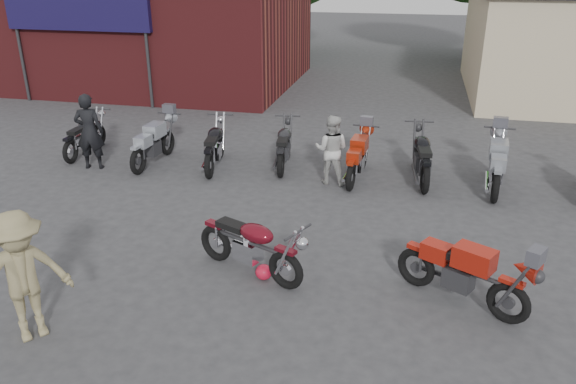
% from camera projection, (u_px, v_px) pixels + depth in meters
% --- Properties ---
extents(ground, '(90.00, 90.00, 0.00)m').
position_uv_depth(ground, '(279.00, 300.00, 8.12)').
color(ground, '#333436').
extents(brick_building, '(12.00, 8.00, 4.00)m').
position_uv_depth(brick_building, '(140.00, 29.00, 21.78)').
color(brick_building, maroon).
rests_on(brick_building, ground).
extents(vintage_motorcycle, '(2.05, 1.37, 1.13)m').
position_uv_depth(vintage_motorcycle, '(251.00, 242.00, 8.56)').
color(vintage_motorcycle, '#5A0B15').
rests_on(vintage_motorcycle, ground).
extents(sportbike, '(2.00, 1.49, 1.12)m').
position_uv_depth(sportbike, '(465.00, 270.00, 7.82)').
color(sportbike, '#AB1B0E').
rests_on(sportbike, ground).
extents(helmet, '(0.29, 0.29, 0.24)m').
position_uv_depth(helmet, '(264.00, 272.00, 8.60)').
color(helmet, '#B9132C').
rests_on(helmet, ground).
extents(person_dark, '(0.72, 0.55, 1.76)m').
position_uv_depth(person_dark, '(89.00, 132.00, 12.85)').
color(person_dark, black).
rests_on(person_dark, ground).
extents(person_light, '(0.77, 0.62, 1.52)m').
position_uv_depth(person_light, '(331.00, 150.00, 12.03)').
color(person_light, beige).
rests_on(person_light, ground).
extents(person_tan, '(1.26, 1.29, 1.78)m').
position_uv_depth(person_tan, '(23.00, 277.00, 7.02)').
color(person_tan, '#8A7E55').
rests_on(person_tan, ground).
extents(row_bike_0, '(0.65, 1.86, 1.07)m').
position_uv_depth(row_bike_0, '(85.00, 133.00, 13.91)').
color(row_bike_0, black).
rests_on(row_bike_0, ground).
extents(row_bike_1, '(0.75, 2.00, 1.14)m').
position_uv_depth(row_bike_1, '(153.00, 141.00, 13.24)').
color(row_bike_1, '#9499A1').
rests_on(row_bike_1, ground).
extents(row_bike_2, '(0.99, 2.08, 1.16)m').
position_uv_depth(row_bike_2, '(215.00, 143.00, 13.03)').
color(row_bike_2, black).
rests_on(row_bike_2, ground).
extents(row_bike_3, '(0.88, 2.00, 1.12)m').
position_uv_depth(row_bike_3, '(284.00, 144.00, 13.08)').
color(row_bike_3, black).
rests_on(row_bike_3, ground).
extents(row_bike_4, '(0.79, 1.96, 1.11)m').
position_uv_depth(row_bike_4, '(358.00, 155.00, 12.33)').
color(row_bike_4, '#A2250D').
rests_on(row_bike_4, ground).
extents(row_bike_5, '(0.93, 2.16, 1.21)m').
position_uv_depth(row_bike_5, '(422.00, 154.00, 12.25)').
color(row_bike_5, black).
rests_on(row_bike_5, ground).
extents(row_bike_6, '(0.89, 2.16, 1.22)m').
position_uv_depth(row_bike_6, '(497.00, 161.00, 11.79)').
color(row_bike_6, gray).
rests_on(row_bike_6, ground).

